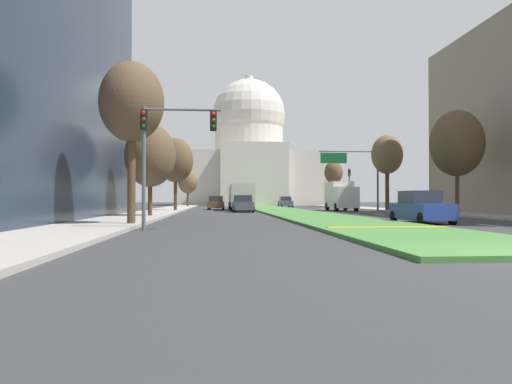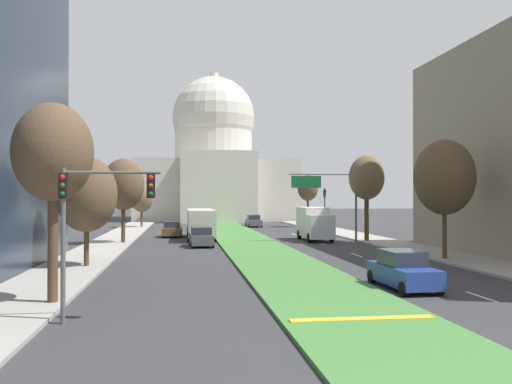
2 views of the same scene
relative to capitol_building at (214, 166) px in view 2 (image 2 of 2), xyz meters
name	(u,v)px [view 2 (image 2 of 2)]	position (x,y,z in m)	size (l,w,h in m)	color
ground_plane	(240,238)	(0.00, -47.28, -10.11)	(260.00, 260.00, 0.00)	#333335
grass_median	(246,241)	(0.00, -52.07, -10.04)	(5.49, 86.26, 0.14)	#427A38
median_curb_nose	(362,319)	(0.00, -85.49, -9.95)	(4.94, 0.50, 0.04)	gold
lane_dashes_right	(350,253)	(6.58, -63.30, -10.10)	(0.16, 41.07, 0.01)	silver
sidewalk_left	(103,247)	(-12.40, -56.86, -10.03)	(4.00, 86.26, 0.15)	#9E9991
sidewalk_right	(391,244)	(12.40, -56.86, -10.03)	(4.00, 86.26, 0.15)	#9E9991
capitol_building	(214,166)	(0.00, 0.00, 0.00)	(28.39, 29.47, 27.81)	beige
traffic_light_near_left	(89,210)	(-9.06, -84.19, -6.31)	(3.34, 0.35, 5.20)	#515456
traffic_light_far_right	(325,205)	(9.90, -43.65, -6.79)	(0.28, 0.35, 5.20)	#515456
overhead_guide_sign	(331,192)	(7.66, -54.10, -5.42)	(6.44, 0.20, 6.50)	#515456
street_tree_left_near	(53,154)	(-10.95, -81.01, -4.22)	(3.09, 3.09, 7.89)	#4C3823
street_tree_left_mid	(87,194)	(-11.57, -69.80, -5.74)	(3.57, 3.57, 6.61)	#4C3823
street_tree_right_mid	(444,177)	(11.23, -69.08, -4.60)	(3.99, 3.99, 8.02)	#4C3823
street_tree_left_far	(123,185)	(-11.18, -53.18, -4.79)	(3.70, 3.70, 7.66)	#4C3823
street_tree_right_far	(367,178)	(11.15, -54.02, -4.15)	(3.32, 3.32, 8.10)	#4C3823
street_tree_left_distant	(142,198)	(-11.41, -27.76, -6.05)	(3.08, 3.08, 6.00)	#4C3823
street_tree_right_distant	(308,188)	(11.40, -29.00, -4.69)	(2.90, 2.90, 7.28)	#4C3823
sedan_lead_stopped	(403,271)	(4.12, -79.10, -9.29)	(1.99, 4.57, 1.75)	navy
sedan_midblock	(201,237)	(-4.35, -56.69, -9.33)	(2.04, 4.24, 1.66)	#4C5156
sedan_distant	(172,230)	(-6.96, -45.15, -9.33)	(2.07, 4.43, 1.64)	brown
sedan_far_horizon	(254,221)	(3.99, -27.36, -9.32)	(1.94, 4.34, 1.67)	#4C5156
box_truck_delivery	(314,223)	(6.68, -51.83, -8.43)	(2.40, 6.40, 3.20)	silver
city_bus	(201,221)	(-4.13, -48.26, -8.34)	(2.62, 11.00, 2.95)	beige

